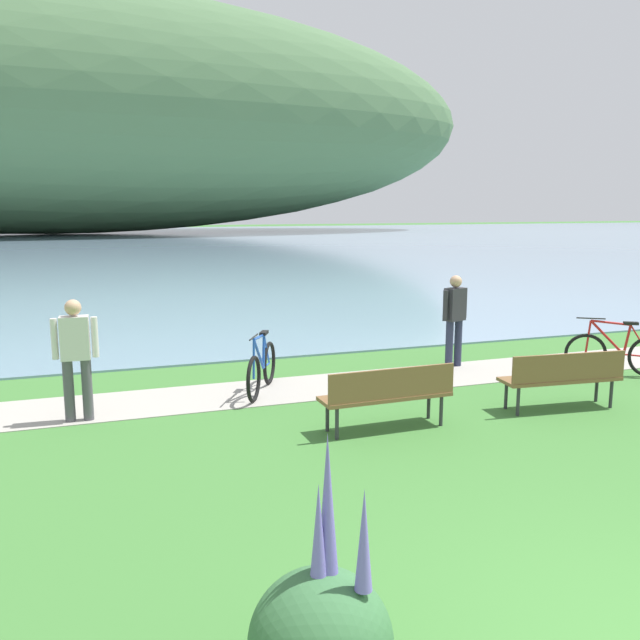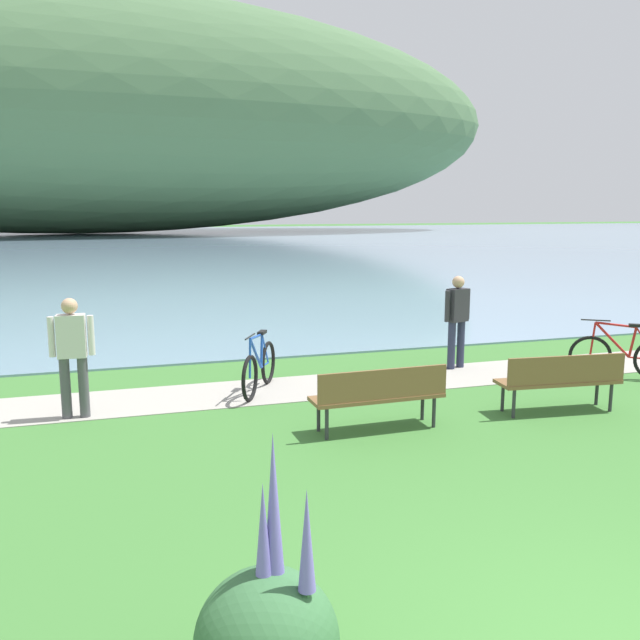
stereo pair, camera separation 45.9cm
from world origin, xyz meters
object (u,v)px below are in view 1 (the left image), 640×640
Objects in this scene: park_bench_further_along at (388,392)px; person_on_the_grass at (76,352)px; bicycle_leaning_near_bench at (262,368)px; park_bench_near_camera at (563,375)px; bicycle_beside_path at (617,353)px; person_at_shoreline at (455,315)px.

person_on_the_grass is at bearing 155.72° from park_bench_further_along.
bicycle_leaning_near_bench is at bearing 11.47° from person_on_the_grass.
person_on_the_grass is (-6.68, 1.78, 0.46)m from park_bench_near_camera.
person_on_the_grass is at bearing 177.34° from bicycle_beside_path.
bicycle_leaning_near_bench is at bearing 116.15° from park_bench_further_along.
bicycle_leaning_near_bench is 6.26m from bicycle_beside_path.
park_bench_near_camera and park_bench_further_along have the same top height.
bicycle_beside_path is (5.05, 1.34, -0.12)m from park_bench_further_along.
park_bench_near_camera is 6.92m from person_on_the_grass.
park_bench_further_along is 1.14× the size of bicycle_leaning_near_bench.
person_at_shoreline and person_on_the_grass have the same top height.
bicycle_beside_path is at bearing 30.99° from park_bench_near_camera.
park_bench_further_along is at bearing -63.85° from bicycle_leaning_near_bench.
bicycle_beside_path is (6.19, -0.97, 0.00)m from bicycle_leaning_near_bench.
park_bench_near_camera is at bearing -0.46° from park_bench_further_along.
park_bench_further_along is 1.06× the size of person_on_the_grass.
bicycle_leaning_near_bench is 2.87m from person_on_the_grass.
person_on_the_grass reaches higher than park_bench_further_along.
bicycle_beside_path is at bearing -8.94° from bicycle_leaning_near_bench.
person_at_shoreline reaches higher than bicycle_leaning_near_bench.
park_bench_near_camera is at bearing -86.89° from person_at_shoreline.
person_at_shoreline is 6.61m from person_on_the_grass.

